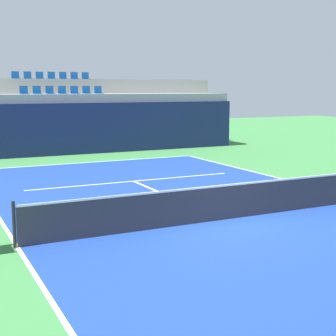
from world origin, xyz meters
TOP-DOWN VIEW (x-y plane):
  - ground_plane at (0.00, 0.00)m, footprint 80.00×80.00m
  - court_surface at (0.00, 0.00)m, footprint 11.00×24.00m
  - baseline_far at (0.00, 11.95)m, footprint 11.00×0.10m
  - sideline_left at (-5.45, 0.00)m, footprint 0.10×24.00m
  - service_line_far at (0.00, 6.40)m, footprint 8.26×0.10m
  - centre_service_line at (0.00, 3.20)m, footprint 0.10×6.40m
  - back_wall at (0.00, 15.23)m, footprint 20.03×0.30m
  - stands_tier_lower at (0.00, 16.58)m, footprint 20.03×2.40m
  - stands_tier_upper at (0.00, 18.98)m, footprint 20.03×2.40m
  - seating_row_lower at (-0.00, 16.68)m, footprint 4.63×0.44m
  - seating_row_upper at (-0.00, 19.08)m, footprint 4.63×0.44m
  - tennis_net at (0.00, 0.00)m, footprint 11.08×0.08m

SIDE VIEW (x-z plane):
  - ground_plane at x=0.00m, z-range 0.00..0.00m
  - court_surface at x=0.00m, z-range 0.00..0.01m
  - baseline_far at x=0.00m, z-range 0.01..0.01m
  - sideline_left at x=-5.45m, z-range 0.01..0.01m
  - service_line_far at x=0.00m, z-range 0.01..0.01m
  - centre_service_line at x=0.00m, z-range 0.01..0.01m
  - tennis_net at x=0.00m, z-range -0.03..1.04m
  - back_wall at x=0.00m, z-range 0.00..2.77m
  - stands_tier_lower at x=0.00m, z-range 0.00..3.24m
  - stands_tier_upper at x=0.00m, z-range 0.00..4.09m
  - seating_row_lower at x=0.00m, z-range 3.15..3.59m
  - seating_row_upper at x=0.00m, z-range 3.99..4.43m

